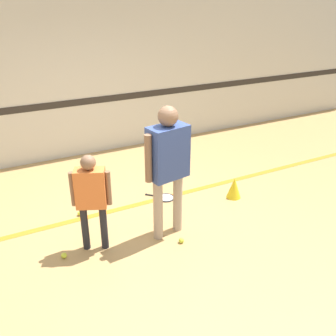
% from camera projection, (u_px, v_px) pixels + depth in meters
% --- Properties ---
extents(ground_plane, '(16.00, 16.00, 0.00)m').
position_uv_depth(ground_plane, '(150.00, 233.00, 4.85)').
color(ground_plane, tan).
extents(wall_back, '(16.00, 0.07, 3.20)m').
position_uv_depth(wall_back, '(76.00, 70.00, 6.60)').
color(wall_back, beige).
rests_on(wall_back, ground_plane).
extents(floor_stripe, '(14.40, 0.10, 0.01)m').
position_uv_depth(floor_stripe, '(128.00, 207.00, 5.44)').
color(floor_stripe, orange).
rests_on(floor_stripe, ground_plane).
extents(person_instructor, '(0.63, 0.34, 1.69)m').
position_uv_depth(person_instructor, '(168.00, 159.00, 4.41)').
color(person_instructor, tan).
rests_on(person_instructor, ground_plane).
extents(person_student_left, '(0.43, 0.31, 1.23)m').
position_uv_depth(person_student_left, '(91.00, 193.00, 4.25)').
color(person_student_left, '#232328').
rests_on(person_student_left, ground_plane).
extents(racket_spare_on_floor, '(0.43, 0.43, 0.03)m').
position_uv_depth(racket_spare_on_floor, '(165.00, 197.00, 5.68)').
color(racket_spare_on_floor, '#28282D').
rests_on(racket_spare_on_floor, ground_plane).
extents(tennis_ball_near_instructor, '(0.07, 0.07, 0.07)m').
position_uv_depth(tennis_ball_near_instructor, '(181.00, 240.00, 4.65)').
color(tennis_ball_near_instructor, '#CCE038').
rests_on(tennis_ball_near_instructor, ground_plane).
extents(tennis_ball_by_spare_racket, '(0.07, 0.07, 0.07)m').
position_uv_depth(tennis_ball_by_spare_racket, '(161.00, 187.00, 5.93)').
color(tennis_ball_by_spare_racket, '#CCE038').
rests_on(tennis_ball_by_spare_racket, ground_plane).
extents(tennis_ball_stray_left, '(0.07, 0.07, 0.07)m').
position_uv_depth(tennis_ball_stray_left, '(80.00, 213.00, 5.22)').
color(tennis_ball_stray_left, '#CCE038').
rests_on(tennis_ball_stray_left, ground_plane).
extents(tennis_ball_stray_right, '(0.07, 0.07, 0.07)m').
position_uv_depth(tennis_ball_stray_right, '(64.00, 255.00, 4.38)').
color(tennis_ball_stray_right, '#CCE038').
rests_on(tennis_ball_stray_right, ground_plane).
extents(training_cone, '(0.22, 0.22, 0.32)m').
position_uv_depth(training_cone, '(234.00, 188.00, 5.64)').
color(training_cone, yellow).
rests_on(training_cone, ground_plane).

